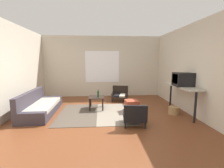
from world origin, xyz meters
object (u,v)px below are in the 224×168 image
object	(u,v)px
console_shelf	(182,89)
crt_television	(183,79)
armchair_by_window	(120,94)
clay_vase	(178,80)
coffee_table	(96,99)
wicker_basket	(174,110)
ottoman_orange	(132,106)
armchair_striped_foreground	(135,116)
couch	(40,107)
glass_bottle	(98,94)

from	to	relation	value
console_shelf	crt_television	bearing A→B (deg)	-93.19
armchair_by_window	clay_vase	bearing A→B (deg)	-42.66
coffee_table	wicker_basket	xyz separation A→B (m)	(2.35, -0.71, -0.22)
ottoman_orange	crt_television	distance (m)	1.73
armchair_striped_foreground	console_shelf	bearing A→B (deg)	26.71
couch	wicker_basket	size ratio (longest dim) A/B	6.64
armchair_striped_foreground	console_shelf	size ratio (longest dim) A/B	0.41
armchair_striped_foreground	glass_bottle	size ratio (longest dim) A/B	2.58
couch	armchair_striped_foreground	xyz separation A→B (m)	(2.72, -1.15, 0.05)
ottoman_orange	console_shelf	bearing A→B (deg)	-11.68
couch	console_shelf	world-z (taller)	console_shelf
coffee_table	armchair_by_window	size ratio (longest dim) A/B	0.78
armchair_by_window	console_shelf	world-z (taller)	console_shelf
armchair_by_window	console_shelf	distance (m)	2.49
glass_bottle	ottoman_orange	bearing A→B (deg)	-16.27
coffee_table	glass_bottle	xyz separation A→B (m)	(0.06, -0.06, 0.19)
ottoman_orange	clay_vase	xyz separation A→B (m)	(1.45, -0.03, 0.81)
armchair_by_window	console_shelf	xyz separation A→B (m)	(1.65, -1.79, 0.50)
couch	clay_vase	size ratio (longest dim) A/B	5.84
crt_television	clay_vase	bearing A→B (deg)	89.44
crt_television	wicker_basket	world-z (taller)	crt_television
wicker_basket	crt_television	bearing A→B (deg)	-4.81
console_shelf	wicker_basket	size ratio (longest dim) A/B	5.14
armchair_striped_foreground	clay_vase	xyz separation A→B (m)	(1.60, 1.07, 0.73)
clay_vase	console_shelf	bearing A→B (deg)	-90.00
coffee_table	ottoman_orange	xyz separation A→B (m)	(1.13, -0.37, -0.15)
clay_vase	wicker_basket	distance (m)	0.96
ottoman_orange	crt_television	bearing A→B (deg)	-13.83
coffee_table	wicker_basket	bearing A→B (deg)	-16.76
couch	clay_vase	xyz separation A→B (m)	(4.31, -0.08, 0.79)
armchair_by_window	glass_bottle	bearing A→B (deg)	-126.19
ottoman_orange	glass_bottle	xyz separation A→B (m)	(-1.06, 0.31, 0.34)
crt_television	wicker_basket	xyz separation A→B (m)	(-0.23, 0.02, -0.95)
armchair_striped_foreground	crt_television	distance (m)	1.94
glass_bottle	couch	bearing A→B (deg)	-171.61
ottoman_orange	console_shelf	size ratio (longest dim) A/B	0.25
console_shelf	glass_bottle	bearing A→B (deg)	166.36
couch	console_shelf	xyz separation A→B (m)	(4.31, -0.35, 0.56)
glass_bottle	coffee_table	bearing A→B (deg)	136.83
coffee_table	ottoman_orange	distance (m)	1.19
glass_bottle	console_shelf	bearing A→B (deg)	-13.64
armchair_striped_foreground	ottoman_orange	bearing A→B (deg)	82.57
ottoman_orange	crt_television	size ratio (longest dim) A/B	0.77
crt_television	coffee_table	bearing A→B (deg)	164.25
wicker_basket	couch	bearing A→B (deg)	174.64
armchair_by_window	ottoman_orange	size ratio (longest dim) A/B	1.85
console_shelf	crt_television	xyz separation A→B (m)	(-0.00, -0.06, 0.30)
coffee_table	clay_vase	xyz separation A→B (m)	(2.58, -0.40, 0.66)
clay_vase	glass_bottle	world-z (taller)	clay_vase
clay_vase	wicker_basket	bearing A→B (deg)	-126.84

